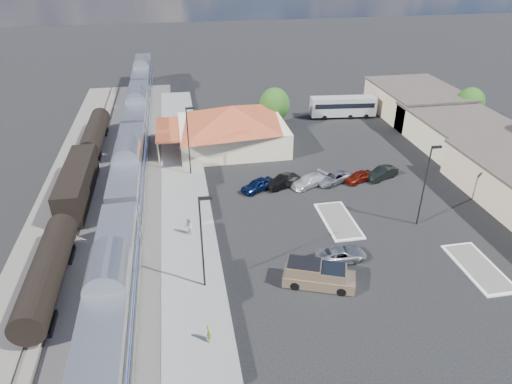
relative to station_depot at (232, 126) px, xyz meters
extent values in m
plane|color=black|center=(4.56, -24.00, -3.13)|extent=(280.00, 280.00, 0.00)
cube|color=#4C4944|center=(-16.44, -16.00, -3.07)|extent=(16.00, 100.00, 0.12)
cube|color=gray|center=(-7.44, -18.00, -3.04)|extent=(5.50, 92.00, 0.18)
cube|color=silver|center=(-13.44, -33.67, -0.08)|extent=(3.00, 20.00, 5.00)
cube|color=black|center=(-13.44, -33.67, -2.83)|extent=(2.20, 16.00, 0.60)
cube|color=silver|center=(-13.44, -12.67, -0.08)|extent=(3.00, 20.00, 5.00)
cube|color=black|center=(-13.44, -12.67, -2.83)|extent=(2.20, 16.00, 0.60)
cube|color=silver|center=(-13.44, 8.33, -0.08)|extent=(3.00, 20.00, 5.00)
cube|color=black|center=(-13.44, 8.33, -2.83)|extent=(2.20, 16.00, 0.60)
cube|color=silver|center=(-13.44, 29.33, -0.08)|extent=(3.00, 20.00, 5.00)
cube|color=black|center=(-13.44, 29.33, -2.83)|extent=(2.20, 16.00, 0.60)
cylinder|color=black|center=(-19.44, -28.13, -1.03)|extent=(2.80, 14.00, 2.80)
cube|color=black|center=(-19.44, -28.13, -2.83)|extent=(2.20, 12.00, 0.60)
cube|color=black|center=(-19.44, -12.13, -0.93)|extent=(2.80, 14.00, 3.60)
cube|color=black|center=(-19.44, -12.13, -2.83)|extent=(2.20, 12.00, 0.60)
cylinder|color=black|center=(-19.44, 3.87, -1.03)|extent=(2.80, 14.00, 2.80)
cube|color=black|center=(-19.44, 3.87, -2.83)|extent=(2.20, 12.00, 0.60)
cube|color=#C3B08E|center=(0.06, 0.00, -1.33)|extent=(15.00, 12.00, 3.60)
pyramid|color=#973821|center=(0.06, 0.00, 1.77)|extent=(15.30, 12.24, 2.60)
cube|color=#973821|center=(-9.04, 0.00, 0.17)|extent=(3.20, 9.60, 0.25)
cube|color=#C6B28C|center=(32.56, -6.00, -1.13)|extent=(12.00, 18.00, 4.00)
cube|color=#3F3833|center=(32.56, -6.00, 1.02)|extent=(12.40, 18.40, 0.30)
cube|color=#C6B28C|center=(32.56, 8.00, -0.88)|extent=(12.00, 16.00, 4.50)
cube|color=#3F3833|center=(32.56, 8.00, 1.52)|extent=(12.40, 16.40, 0.30)
cube|color=silver|center=(8.56, -22.00, -3.06)|extent=(3.30, 7.50, 0.15)
cube|color=#4C4944|center=(8.56, -22.00, -2.97)|extent=(2.70, 6.90, 0.10)
cube|color=silver|center=(18.56, -32.00, -3.06)|extent=(3.30, 7.50, 0.15)
cube|color=#4C4944|center=(18.56, -32.00, -2.97)|extent=(2.70, 6.90, 0.10)
cylinder|color=black|center=(-6.44, -30.00, 1.37)|extent=(0.16, 0.16, 9.00)
cube|color=black|center=(-5.94, -30.00, 5.72)|extent=(1.00, 0.25, 0.22)
cylinder|color=black|center=(-6.44, -8.00, 1.37)|extent=(0.16, 0.16, 9.00)
cube|color=black|center=(-5.94, -8.00, 5.72)|extent=(1.00, 0.25, 0.22)
cylinder|color=black|center=(16.56, -24.00, 1.37)|extent=(0.16, 0.16, 9.00)
cube|color=black|center=(17.06, -24.00, 5.72)|extent=(1.00, 0.25, 0.22)
cylinder|color=#382314|center=(38.56, 2.00, -1.86)|extent=(0.30, 0.30, 2.55)
ellipsoid|color=#1E4614|center=(38.56, 2.00, 0.64)|extent=(4.41, 4.41, 4.87)
cylinder|color=#382314|center=(7.56, 6.00, -1.77)|extent=(0.30, 0.30, 2.73)
ellipsoid|color=#1E4614|center=(7.56, 6.00, 0.90)|extent=(4.71, 4.71, 5.21)
cube|color=tan|center=(3.39, -31.51, -2.51)|extent=(6.58, 4.33, 1.01)
cube|color=tan|center=(3.39, -31.51, -1.73)|extent=(2.96, 2.84, 1.07)
cube|color=tan|center=(3.39, -31.51, -1.61)|extent=(3.54, 3.06, 1.24)
cylinder|color=black|center=(4.87, -33.17, -2.73)|extent=(0.87, 0.59, 0.81)
cylinder|color=black|center=(5.60, -31.28, -2.73)|extent=(0.87, 0.59, 0.81)
cylinder|color=black|center=(1.18, -31.74, -2.73)|extent=(0.87, 0.59, 0.81)
cylinder|color=black|center=(1.91, -29.86, -2.73)|extent=(0.87, 0.59, 0.81)
imported|color=#A9ACB1|center=(6.45, -28.54, -2.45)|extent=(5.04, 2.55, 1.37)
cube|color=silver|center=(20.07, 9.12, -1.17)|extent=(11.10, 3.40, 3.09)
cube|color=black|center=(20.07, 9.12, -0.80)|extent=(10.23, 3.35, 0.82)
cylinder|color=black|center=(23.78, 7.69, -2.72)|extent=(0.84, 0.35, 0.82)
cylinder|color=black|center=(23.98, 9.81, -2.72)|extent=(0.84, 0.35, 0.82)
cylinder|color=black|center=(16.71, 8.37, -2.72)|extent=(0.84, 0.35, 0.82)
cylinder|color=black|center=(16.91, 10.49, -2.72)|extent=(0.84, 0.35, 0.82)
imported|color=#AAB93A|center=(-6.60, -36.37, -2.13)|extent=(0.49, 0.66, 1.65)
imported|color=silver|center=(-7.41, -21.86, -2.00)|extent=(0.72, 0.93, 1.91)
imported|color=#0C1A40|center=(1.26, -13.66, -2.39)|extent=(4.63, 3.60, 1.47)
imported|color=black|center=(4.46, -13.36, -2.39)|extent=(4.75, 3.18, 1.48)
imported|color=white|center=(7.66, -13.66, -2.43)|extent=(5.19, 3.85, 1.40)
imported|color=gray|center=(10.86, -13.36, -2.47)|extent=(5.25, 4.05, 1.32)
imported|color=maroon|center=(14.06, -13.66, -2.46)|extent=(4.27, 2.96, 1.35)
imported|color=black|center=(17.26, -13.36, -2.39)|extent=(4.75, 3.25, 1.48)
camera|label=1|loc=(-7.54, -61.05, 23.42)|focal=32.00mm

